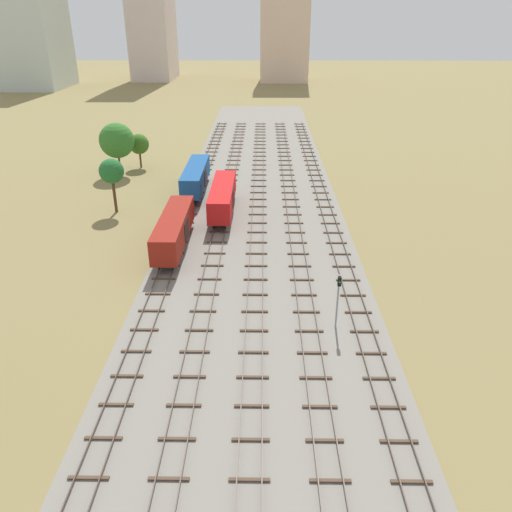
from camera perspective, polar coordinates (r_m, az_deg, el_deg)
The scene contains 16 objects.
ground_plane at distance 64.48m, azimuth 0.17°, elevation 3.87°, with size 480.00×480.00×0.00m, color olive.
ballast_bed at distance 64.48m, azimuth 0.17°, elevation 3.88°, with size 22.51×176.00×0.01m, color gray.
track_far_left at distance 66.10m, azimuth -7.89°, elevation 4.32°, with size 2.40×126.00×0.29m.
track_left at distance 65.57m, azimuth -3.88°, elevation 4.33°, with size 2.40×126.00×0.29m.
track_centre_left at distance 65.36m, azimuth 0.18°, elevation 4.31°, with size 2.40×126.00×0.29m.
track_centre at distance 65.47m, azimuth 4.24°, elevation 4.28°, with size 2.40×126.00×0.29m.
track_centre_right at distance 65.91m, azimuth 8.27°, elevation 4.23°, with size 2.40×126.00×0.29m.
freight_boxcar_far_left_nearest at distance 56.95m, azimuth -9.28°, elevation 3.12°, with size 2.87×14.00×3.60m.
freight_boxcar_left_near at distance 66.58m, azimuth -3.81°, elevation 6.79°, with size 2.87×14.00×3.60m.
freight_boxcar_far_left_mid at distance 75.47m, azimuth -6.85°, elevation 8.98°, with size 2.87×14.00×3.60m.
signal_post_near at distance 42.17m, azimuth 9.29°, elevation -4.33°, with size 0.28×0.47×4.98m.
lineside_tree_1 at distance 89.55m, azimuth -13.12°, elevation 12.23°, with size 3.38×3.38×5.73m.
lineside_tree_2 at distance 85.75m, azimuth -15.49°, elevation 12.48°, with size 5.58×5.58×8.42m.
lineside_tree_3 at distance 68.67m, azimuth -16.05°, elevation 9.17°, with size 3.21×3.21×7.25m.
skyline_tower_0 at distance 203.11m, azimuth -24.39°, elevation 22.43°, with size 20.83×25.35×38.47m.
skyline_tower_2 at distance 205.78m, azimuth 3.28°, elevation 25.29°, with size 17.98×14.87×44.34m.
Camera 1 is at (0.67, -3.78, 24.16)m, focal length 35.32 mm.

